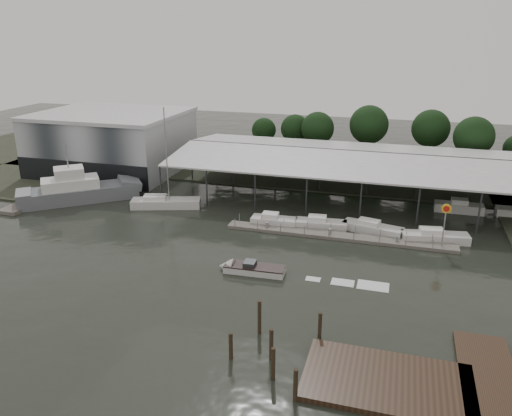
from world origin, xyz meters
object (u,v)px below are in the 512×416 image
(grey_trawler, at_px, (79,190))
(speedboat_underway, at_px, (249,269))
(shell_fuel_sign, at_px, (445,218))
(white_sailboat, at_px, (165,203))

(grey_trawler, distance_m, speedboat_underway, 34.56)
(shell_fuel_sign, height_order, grey_trawler, grey_trawler)
(grey_trawler, height_order, speedboat_underway, grey_trawler)
(shell_fuel_sign, xyz_separation_m, grey_trawler, (-50.76, 3.31, -2.35))
(grey_trawler, relative_size, white_sailboat, 1.15)
(shell_fuel_sign, bearing_deg, grey_trawler, 176.27)
(grey_trawler, xyz_separation_m, speedboat_underway, (31.03, -15.17, -1.19))
(white_sailboat, relative_size, speedboat_underway, 0.80)
(white_sailboat, bearing_deg, grey_trawler, 165.88)
(grey_trawler, height_order, white_sailboat, white_sailboat)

